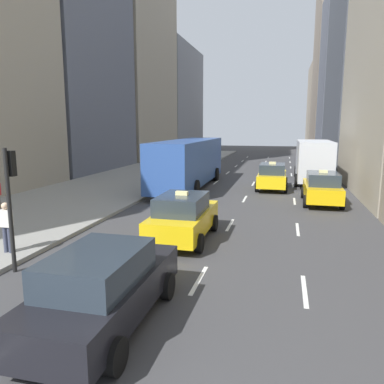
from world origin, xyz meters
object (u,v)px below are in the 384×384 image
taxi_third (183,217)px  box_truck (313,160)px  sedan_black_near (104,287)px  pedestrian_mid_block (7,225)px  taxi_lead (322,188)px  traffic_light_pole (10,190)px  city_bus (189,162)px  taxi_second (272,176)px

taxi_third → box_truck: bearing=70.8°
sedan_black_near → pedestrian_mid_block: 5.94m
sedan_black_near → taxi_lead: bearing=68.9°
traffic_light_pole → city_bus: bearing=85.9°
taxi_third → city_bus: 12.18m
taxi_lead → traffic_light_pole: size_ratio=1.22×
pedestrian_mid_block → traffic_light_pole: bearing=-41.9°
taxi_third → city_bus: bearing=103.4°
box_truck → traffic_light_pole: (-9.55, -20.18, 0.70)m
box_truck → taxi_lead: bearing=-90.0°
taxi_second → sedan_black_near: size_ratio=0.94×
box_truck → pedestrian_mid_block: size_ratio=5.09×
taxi_lead → box_truck: (0.00, 7.90, 0.83)m
city_bus → traffic_light_pole: bearing=-94.1°
taxi_second → box_truck: (2.80, 3.72, 0.83)m
taxi_lead → traffic_light_pole: 15.63m
box_truck → pedestrian_mid_block: box_truck is taller
taxi_third → traffic_light_pole: 5.91m
taxi_third → pedestrian_mid_block: bearing=-147.7°
taxi_second → pedestrian_mid_block: 17.37m
taxi_second → sedan_black_near: taxi_second is taller
city_bus → pedestrian_mid_block: size_ratio=7.04×
taxi_lead → pedestrian_mid_block: size_ratio=2.67×
taxi_third → sedan_black_near: size_ratio=0.94×
taxi_second → pedestrian_mid_block: taxi_second is taller
sedan_black_near → city_bus: size_ratio=0.41×
taxi_lead → taxi_second: bearing=123.8°
sedan_black_near → box_truck: 23.10m
taxi_third → traffic_light_pole: (-3.95, -4.12, 1.53)m
sedan_black_near → pedestrian_mid_block: bearing=147.7°
taxi_lead → city_bus: 9.22m
city_bus → box_truck: city_bus is taller
city_bus → traffic_light_pole: size_ratio=3.22×
taxi_third → traffic_light_pole: bearing=-133.8°
pedestrian_mid_block → taxi_lead: bearing=46.8°
sedan_black_near → city_bus: bearing=98.8°
pedestrian_mid_block → taxi_second: bearing=63.3°
sedan_black_near → city_bus: (-2.81, 18.15, 0.91)m
taxi_third → taxi_lead: bearing=55.5°
pedestrian_mid_block → traffic_light_pole: traffic_light_pole is taller
taxi_second → city_bus: city_bus is taller
city_bus → traffic_light_pole: (-1.14, -15.94, 0.62)m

